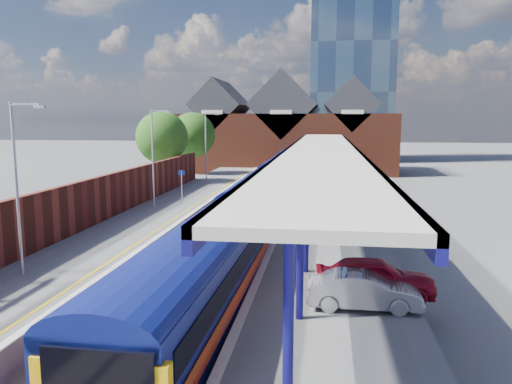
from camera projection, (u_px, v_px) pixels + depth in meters
ground at (258, 204)px, 43.24m from camera, size 240.00×240.00×0.00m
ballast_bed at (238, 229)px, 33.44m from camera, size 6.00×76.00×0.06m
rails at (238, 227)px, 33.43m from camera, size 4.51×76.00×0.14m
left_platform at (159, 220)px, 34.12m from camera, size 5.00×76.00×1.00m
right_platform at (328, 224)px, 32.55m from camera, size 6.00×76.00×1.00m
coping_left at (192, 213)px, 33.72m from camera, size 0.30×76.00×0.05m
coping_right at (285, 215)px, 32.87m from camera, size 0.30×76.00×0.05m
yellow_line at (183, 213)px, 33.81m from camera, size 0.14×76.00×0.01m
train at (274, 182)px, 41.72m from camera, size 3.08×65.94×3.45m
canopy at (322, 150)px, 33.84m from camera, size 4.50×52.00×4.48m
lamp_post_b at (19, 178)px, 19.87m from camera, size 1.48×0.18×7.00m
lamp_post_c at (155, 152)px, 35.55m from camera, size 1.48×0.18×7.00m
lamp_post_d at (207, 142)px, 51.23m from camera, size 1.48×0.18×7.00m
platform_sign at (182, 181)px, 37.66m from camera, size 0.55×0.08×2.50m
brick_wall at (75, 207)px, 27.86m from camera, size 0.35×50.00×3.86m
station_building at (285, 132)px, 69.89m from camera, size 30.00×12.12×13.78m
glass_tower at (352, 45)px, 87.94m from camera, size 14.20×14.20×40.30m
tree_near at (163, 139)px, 49.67m from camera, size 5.20×5.20×8.10m
tree_far at (194, 136)px, 57.37m from camera, size 5.20×5.20×8.10m
parked_car_red at (375, 277)px, 17.79m from camera, size 4.31×1.85×1.45m
parked_car_silver at (364, 290)px, 16.73m from camera, size 3.80×1.34×1.25m
parked_car_dark at (367, 208)px, 32.64m from camera, size 4.27×3.12×1.15m
parked_car_blue at (348, 198)px, 35.90m from camera, size 5.01×2.76×1.33m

